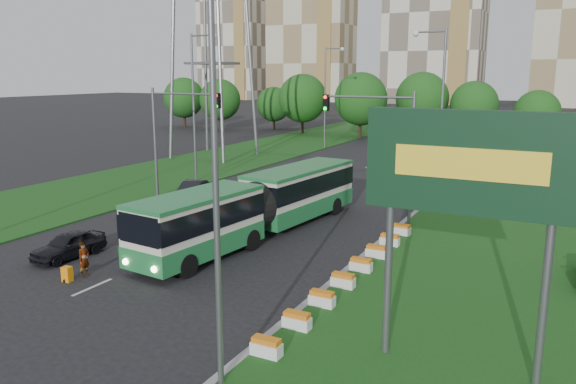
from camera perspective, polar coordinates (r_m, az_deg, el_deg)
The scene contains 19 objects.
ground at distance 28.29m, azimuth -6.12°, elevation -6.63°, with size 360.00×360.00×0.00m, color black.
grass_median at distance 31.68m, azimuth 22.80°, elevation -5.34°, with size 14.00×60.00×0.15m, color #184F16.
median_kerb at distance 32.82m, azimuth 10.63°, elevation -3.97°, with size 0.30×60.00×0.18m, color gray.
left_verge at distance 58.31m, azimuth -7.49°, elevation 3.06°, with size 12.00×110.00×0.10m, color #184F16.
lane_markings at distance 46.82m, azimuth 4.25°, elevation 0.88°, with size 0.20×100.00×0.01m, color #B8B9B2, non-canonical shape.
flower_planters at distance 25.00m, azimuth 6.56°, elevation -8.08°, with size 1.10×15.90×0.60m, color white, non-canonical shape.
billboard at distance 16.78m, azimuth 17.91°, elevation 1.67°, with size 6.00×0.37×8.00m.
traffic_mast_median at distance 34.07m, azimuth 9.89°, elevation 5.67°, with size 5.76×0.32×8.00m.
traffic_mast_left at distance 40.39m, azimuth -11.67°, elevation 6.57°, with size 5.76×0.32×8.00m.
street_lamps at distance 37.06m, azimuth -1.71°, elevation 7.35°, with size 36.00×60.00×12.00m, color slate, non-canonical shape.
tree_line at distance 77.62m, azimuth 23.78°, elevation 7.67°, with size 120.00×8.00×9.00m, color #164612, non-canonical shape.
apartment_tower_west at distance 190.53m, azimuth 2.41°, elevation 16.50°, with size 26.00×15.00×48.00m, color beige.
apartment_tower_cwest at distance 177.70m, azimuth 14.76°, elevation 17.11°, with size 28.00×15.00×52.00m, color beige.
midrise_west at distance 204.57m, azimuth -5.50°, elevation 14.47°, with size 22.00×14.00×36.00m, color beige.
articulated_bus at distance 31.45m, azimuth -3.05°, elevation -1.32°, with size 2.73×17.51×2.88m.
car_left_near at distance 29.98m, azimuth -21.38°, elevation -5.02°, with size 1.54×3.83×1.30m, color black.
car_left_far at distance 41.05m, azimuth -9.70°, elevation 0.13°, with size 1.44×4.14×1.36m, color black.
pedestrian at distance 26.97m, azimuth -20.02°, elevation -6.43°, with size 0.59×0.39×1.63m, color gray.
shopping_trolley at distance 26.76m, azimuth -21.52°, elevation -7.78°, with size 0.39×0.42×0.67m.
Camera 1 is at (14.84, -22.34, 9.00)m, focal length 35.00 mm.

